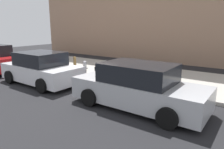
{
  "coord_description": "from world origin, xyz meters",
  "views": [
    {
      "loc": [
        -7.29,
        7.9,
        2.81
      ],
      "look_at": [
        -1.99,
        0.45,
        0.65
      ],
      "focal_mm": 33.19,
      "sensor_mm": 36.0,
      "label": 1
    }
  ],
  "objects_px": {
    "suitcase_teal_5": "(109,71)",
    "suitcase_maroon_2": "(135,76)",
    "suitcase_olive_0": "(157,78)",
    "bollard_post": "(75,65)",
    "suitcase_navy_3": "(126,74)",
    "suitcase_red_1": "(146,77)",
    "suitcase_silver_4": "(117,73)",
    "parked_car_white_1": "(41,69)",
    "parked_car_silver_0": "(138,87)",
    "fire_hydrant": "(85,67)",
    "suitcase_black_6": "(99,72)"
  },
  "relations": [
    {
      "from": "suitcase_maroon_2",
      "to": "parked_car_silver_0",
      "type": "height_order",
      "value": "parked_car_silver_0"
    },
    {
      "from": "suitcase_navy_3",
      "to": "parked_car_silver_0",
      "type": "xyz_separation_m",
      "value": [
        -1.93,
        2.37,
        0.26
      ]
    },
    {
      "from": "suitcase_red_1",
      "to": "parked_car_white_1",
      "type": "bearing_deg",
      "value": 28.48
    },
    {
      "from": "suitcase_navy_3",
      "to": "parked_car_white_1",
      "type": "distance_m",
      "value": 4.21
    },
    {
      "from": "suitcase_teal_5",
      "to": "bollard_post",
      "type": "xyz_separation_m",
      "value": [
        2.29,
        0.18,
        0.13
      ]
    },
    {
      "from": "suitcase_red_1",
      "to": "suitcase_navy_3",
      "type": "relative_size",
      "value": 0.74
    },
    {
      "from": "suitcase_black_6",
      "to": "parked_car_white_1",
      "type": "xyz_separation_m",
      "value": [
        1.74,
        2.37,
        0.34
      ]
    },
    {
      "from": "parked_car_white_1",
      "to": "suitcase_maroon_2",
      "type": "bearing_deg",
      "value": -149.68
    },
    {
      "from": "fire_hydrant",
      "to": "bollard_post",
      "type": "relative_size",
      "value": 0.81
    },
    {
      "from": "fire_hydrant",
      "to": "parked_car_white_1",
      "type": "relative_size",
      "value": 0.18
    },
    {
      "from": "suitcase_maroon_2",
      "to": "fire_hydrant",
      "type": "relative_size",
      "value": 1.25
    },
    {
      "from": "suitcase_teal_5",
      "to": "fire_hydrant",
      "type": "xyz_separation_m",
      "value": [
        1.66,
        0.03,
        0.06
      ]
    },
    {
      "from": "suitcase_red_1",
      "to": "suitcase_maroon_2",
      "type": "height_order",
      "value": "suitcase_maroon_2"
    },
    {
      "from": "suitcase_black_6",
      "to": "parked_car_silver_0",
      "type": "xyz_separation_m",
      "value": [
        -3.65,
        2.37,
        0.34
      ]
    },
    {
      "from": "parked_car_silver_0",
      "to": "parked_car_white_1",
      "type": "height_order",
      "value": "same"
    },
    {
      "from": "suitcase_red_1",
      "to": "fire_hydrant",
      "type": "relative_size",
      "value": 0.92
    },
    {
      "from": "suitcase_silver_4",
      "to": "parked_car_silver_0",
      "type": "relative_size",
      "value": 0.17
    },
    {
      "from": "suitcase_teal_5",
      "to": "parked_car_silver_0",
      "type": "height_order",
      "value": "parked_car_silver_0"
    },
    {
      "from": "suitcase_olive_0",
      "to": "suitcase_red_1",
      "type": "height_order",
      "value": "suitcase_olive_0"
    },
    {
      "from": "suitcase_black_6",
      "to": "parked_car_white_1",
      "type": "distance_m",
      "value": 2.96
    },
    {
      "from": "suitcase_teal_5",
      "to": "suitcase_maroon_2",
      "type": "bearing_deg",
      "value": 176.53
    },
    {
      "from": "fire_hydrant",
      "to": "suitcase_red_1",
      "type": "bearing_deg",
      "value": -179.21
    },
    {
      "from": "suitcase_navy_3",
      "to": "suitcase_black_6",
      "type": "distance_m",
      "value": 1.73
    },
    {
      "from": "suitcase_olive_0",
      "to": "suitcase_red_1",
      "type": "bearing_deg",
      "value": 2.25
    },
    {
      "from": "suitcase_red_1",
      "to": "suitcase_silver_4",
      "type": "xyz_separation_m",
      "value": [
        1.59,
        0.1,
        0.04
      ]
    },
    {
      "from": "suitcase_olive_0",
      "to": "bollard_post",
      "type": "bearing_deg",
      "value": 2.56
    },
    {
      "from": "suitcase_red_1",
      "to": "parked_car_silver_0",
      "type": "distance_m",
      "value": 2.62
    },
    {
      "from": "suitcase_olive_0",
      "to": "suitcase_navy_3",
      "type": "distance_m",
      "value": 1.59
    },
    {
      "from": "parked_car_silver_0",
      "to": "suitcase_olive_0",
      "type": "bearing_deg",
      "value": -82.21
    },
    {
      "from": "suitcase_red_1",
      "to": "suitcase_black_6",
      "type": "distance_m",
      "value": 2.79
    },
    {
      "from": "suitcase_navy_3",
      "to": "fire_hydrant",
      "type": "bearing_deg",
      "value": -0.65
    },
    {
      "from": "suitcase_black_6",
      "to": "suitcase_maroon_2",
      "type": "bearing_deg",
      "value": 179.2
    },
    {
      "from": "suitcase_red_1",
      "to": "suitcase_teal_5",
      "type": "xyz_separation_m",
      "value": [
        2.18,
        0.02,
        0.02
      ]
    },
    {
      "from": "suitcase_black_6",
      "to": "suitcase_teal_5",
      "type": "bearing_deg",
      "value": -173.62
    },
    {
      "from": "suitcase_red_1",
      "to": "suitcase_silver_4",
      "type": "height_order",
      "value": "suitcase_silver_4"
    },
    {
      "from": "suitcase_navy_3",
      "to": "parked_car_silver_0",
      "type": "height_order",
      "value": "parked_car_silver_0"
    },
    {
      "from": "suitcase_olive_0",
      "to": "bollard_post",
      "type": "height_order",
      "value": "suitcase_olive_0"
    },
    {
      "from": "suitcase_olive_0",
      "to": "bollard_post",
      "type": "xyz_separation_m",
      "value": [
        5.0,
        0.22,
        0.08
      ]
    },
    {
      "from": "suitcase_maroon_2",
      "to": "suitcase_black_6",
      "type": "height_order",
      "value": "suitcase_maroon_2"
    },
    {
      "from": "suitcase_silver_4",
      "to": "parked_car_white_1",
      "type": "distance_m",
      "value": 3.77
    },
    {
      "from": "suitcase_red_1",
      "to": "bollard_post",
      "type": "bearing_deg",
      "value": 2.6
    },
    {
      "from": "bollard_post",
      "to": "suitcase_silver_4",
      "type": "bearing_deg",
      "value": -178.05
    },
    {
      "from": "suitcase_maroon_2",
      "to": "suitcase_silver_4",
      "type": "relative_size",
      "value": 1.21
    },
    {
      "from": "suitcase_red_1",
      "to": "suitcase_silver_4",
      "type": "bearing_deg",
      "value": 3.77
    },
    {
      "from": "fire_hydrant",
      "to": "parked_car_white_1",
      "type": "distance_m",
      "value": 2.51
    },
    {
      "from": "suitcase_silver_4",
      "to": "suitcase_black_6",
      "type": "xyz_separation_m",
      "value": [
        1.19,
        -0.01,
        -0.1
      ]
    },
    {
      "from": "fire_hydrant",
      "to": "parked_car_white_1",
      "type": "xyz_separation_m",
      "value": [
        0.69,
        2.4,
        0.2
      ]
    },
    {
      "from": "suitcase_red_1",
      "to": "suitcase_maroon_2",
      "type": "xyz_separation_m",
      "value": [
        0.54,
        0.12,
        0.03
      ]
    },
    {
      "from": "suitcase_navy_3",
      "to": "suitcase_silver_4",
      "type": "distance_m",
      "value": 0.53
    },
    {
      "from": "suitcase_silver_4",
      "to": "suitcase_teal_5",
      "type": "relative_size",
      "value": 0.82
    }
  ]
}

